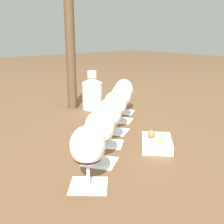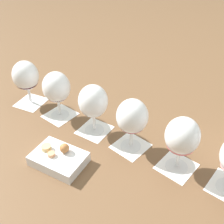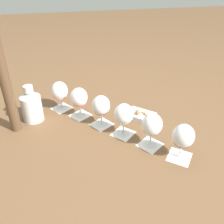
% 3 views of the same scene
% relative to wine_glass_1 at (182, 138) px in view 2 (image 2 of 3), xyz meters
% --- Properties ---
extents(ground_plane, '(8.00, 8.00, 0.00)m').
position_rel_wine_glass_1_xyz_m(ground_plane, '(0.15, -0.18, -0.11)').
color(ground_plane, brown).
extents(tasting_card_1, '(0.14, 0.14, 0.00)m').
position_rel_wine_glass_1_xyz_m(tasting_card_1, '(0.00, 0.00, -0.11)').
color(tasting_card_1, white).
rests_on(tasting_card_1, ground_plane).
extents(tasting_card_2, '(0.14, 0.14, 0.00)m').
position_rel_wine_glass_1_xyz_m(tasting_card_2, '(0.10, -0.12, -0.11)').
color(tasting_card_2, white).
rests_on(tasting_card_2, ground_plane).
extents(tasting_card_3, '(0.15, 0.14, 0.00)m').
position_rel_wine_glass_1_xyz_m(tasting_card_3, '(0.20, -0.23, -0.11)').
color(tasting_card_3, white).
rests_on(tasting_card_3, ground_plane).
extents(tasting_card_4, '(0.14, 0.14, 0.00)m').
position_rel_wine_glass_1_xyz_m(tasting_card_4, '(0.30, -0.35, -0.11)').
color(tasting_card_4, white).
rests_on(tasting_card_4, ground_plane).
extents(tasting_card_5, '(0.14, 0.15, 0.00)m').
position_rel_wine_glass_1_xyz_m(tasting_card_5, '(0.40, -0.47, -0.11)').
color(tasting_card_5, white).
rests_on(tasting_card_5, ground_plane).
extents(wine_glass_1, '(0.10, 0.10, 0.18)m').
position_rel_wine_glass_1_xyz_m(wine_glass_1, '(0.00, 0.00, 0.00)').
color(wine_glass_1, white).
rests_on(wine_glass_1, tasting_card_1).
extents(wine_glass_2, '(0.10, 0.10, 0.18)m').
position_rel_wine_glass_1_xyz_m(wine_glass_2, '(0.10, -0.12, -0.00)').
color(wine_glass_2, white).
rests_on(wine_glass_2, tasting_card_2).
extents(wine_glass_3, '(0.10, 0.10, 0.18)m').
position_rel_wine_glass_1_xyz_m(wine_glass_3, '(0.20, -0.23, -0.00)').
color(wine_glass_3, white).
rests_on(wine_glass_3, tasting_card_3).
extents(wine_glass_4, '(0.10, 0.10, 0.18)m').
position_rel_wine_glass_1_xyz_m(wine_glass_4, '(0.30, -0.35, -0.00)').
color(wine_glass_4, white).
rests_on(wine_glass_4, tasting_card_4).
extents(wine_glass_5, '(0.10, 0.10, 0.18)m').
position_rel_wine_glass_1_xyz_m(wine_glass_5, '(0.40, -0.47, -0.00)').
color(wine_glass_5, white).
rests_on(wine_glass_5, tasting_card_5).
extents(snack_dish, '(0.19, 0.19, 0.06)m').
position_rel_wine_glass_1_xyz_m(snack_dish, '(0.33, -0.12, -0.10)').
color(snack_dish, silver).
rests_on(snack_dish, ground_plane).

